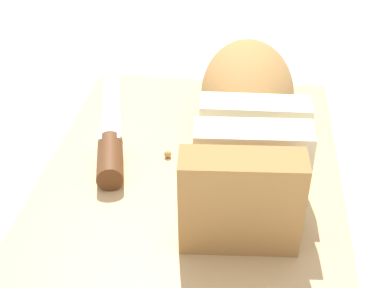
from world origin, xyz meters
The scene contains 7 objects.
ground_plane centered at (0.00, 0.00, 0.00)m, with size 3.00×3.00×0.00m, color silver.
cutting_board centered at (0.00, 0.00, 0.01)m, with size 0.40×0.29×0.02m, color tan.
bread_loaf centered at (-0.04, 0.05, 0.07)m, with size 0.31×0.12×0.09m.
bread_knife centered at (-0.02, -0.09, 0.03)m, with size 0.28×0.10×0.03m.
crumb_near_knife centered at (-0.05, 0.04, 0.03)m, with size 0.01×0.01×0.01m, color tan.
crumb_near_loaf centered at (0.06, 0.00, 0.03)m, with size 0.01×0.01×0.01m, color tan.
crumb_stray_left centered at (-0.02, -0.03, 0.03)m, with size 0.01×0.01×0.01m, color tan.
Camera 1 is at (0.44, 0.07, 0.34)m, focal length 51.32 mm.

